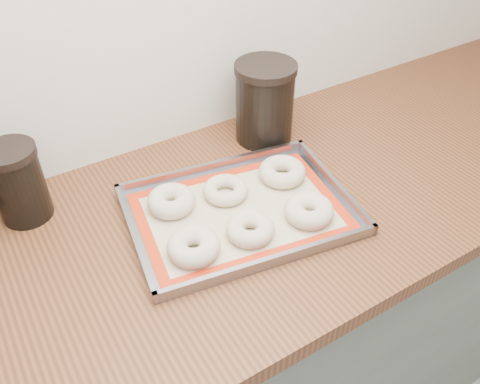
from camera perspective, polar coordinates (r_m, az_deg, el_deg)
cabinet at (r=1.39m, az=-8.26°, el=-19.87°), size 3.00×0.65×0.86m
countertop at (r=1.03m, az=-10.57°, el=-7.04°), size 3.06×0.68×0.04m
baking_tray at (r=1.07m, az=0.00°, el=-2.19°), size 0.51×0.40×0.03m
baking_mat at (r=1.07m, az=-0.00°, el=-2.27°), size 0.46×0.35×0.00m
bagel_front_left at (r=0.97m, az=-5.24°, el=-6.13°), size 0.13×0.13×0.04m
bagel_front_mid at (r=1.01m, az=1.17°, el=-4.19°), size 0.13×0.13×0.04m
bagel_front_right at (r=1.05m, az=7.77°, el=-2.09°), size 0.13×0.13×0.04m
bagel_back_left at (r=1.08m, az=-7.74°, el=-1.01°), size 0.13×0.13×0.04m
bagel_back_mid at (r=1.10m, az=-1.64°, el=0.21°), size 0.10×0.10×0.03m
bagel_back_right at (r=1.15m, az=4.76°, el=2.28°), size 0.13×0.13×0.04m
canister_mid at (r=1.11m, az=-23.66°, el=0.93°), size 0.11×0.11×0.17m
canister_right at (r=1.25m, az=2.78°, el=10.02°), size 0.15×0.15×0.20m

